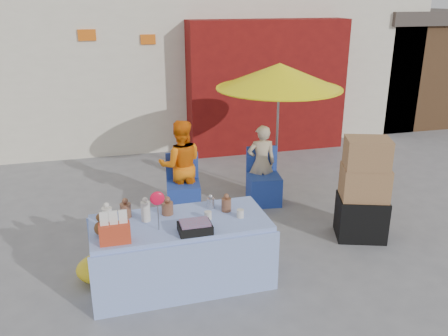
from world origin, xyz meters
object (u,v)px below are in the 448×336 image
object	(u,v)px
chair_left	(184,195)
vendor_beige	(261,163)
vendor_orange	(181,165)
chair_right	(264,187)
market_table	(180,251)
box_stack	(363,193)
umbrella	(279,76)

from	to	relation	value
chair_left	vendor_beige	size ratio (longest dim) A/B	0.71
vendor_orange	chair_right	bearing A→B (deg)	-178.78
chair_left	vendor_beige	world-z (taller)	vendor_beige
vendor_beige	vendor_orange	bearing A→B (deg)	7.34
market_table	vendor_orange	bearing A→B (deg)	78.47
chair_right	vendor_orange	world-z (taller)	vendor_orange
market_table	vendor_orange	xyz separation A→B (m)	(0.36, 1.94, 0.30)
market_table	chair_right	size ratio (longest dim) A/B	2.31
vendor_beige	box_stack	bearing A→B (deg)	127.22
umbrella	box_stack	xyz separation A→B (m)	(0.57, -1.66, -1.26)
vendor_beige	umbrella	world-z (taller)	umbrella
vendor_beige	chair_left	bearing A→B (deg)	13.48
vendor_beige	umbrella	bearing A→B (deg)	-146.09
chair_left	vendor_beige	bearing A→B (deg)	13.48
market_table	umbrella	xyz separation A→B (m)	(1.91, 2.09, 1.51)
market_table	vendor_beige	size ratio (longest dim) A/B	1.63
vendor_orange	umbrella	size ratio (longest dim) A/B	0.65
chair_right	vendor_beige	bearing A→B (deg)	98.20
vendor_beige	chair_right	bearing A→B (deg)	98.20
umbrella	chair_right	bearing A→B (deg)	-136.34
chair_left	chair_right	distance (m)	1.25
chair_left	chair_right	xyz separation A→B (m)	(1.25, 0.00, 0.00)
chair_left	umbrella	xyz separation A→B (m)	(1.55, 0.28, 1.64)
box_stack	vendor_orange	bearing A→B (deg)	144.48
market_table	box_stack	bearing A→B (deg)	8.63
market_table	vendor_orange	size ratio (longest dim) A/B	1.44
chair_left	box_stack	bearing A→B (deg)	-25.72
chair_right	box_stack	distance (m)	1.67
chair_left	box_stack	xyz separation A→B (m)	(2.12, -1.38, 0.38)
vendor_orange	box_stack	xyz separation A→B (m)	(2.12, -1.51, -0.05)
umbrella	box_stack	distance (m)	2.16
chair_left	vendor_beige	distance (m)	1.30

